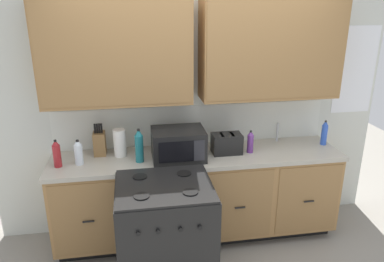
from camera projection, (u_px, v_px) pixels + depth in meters
ground_plane at (203, 253)px, 3.54m from camera, size 8.00×8.00×0.00m
wall_unit at (195, 75)px, 3.46m from camera, size 3.93×0.40×2.39m
counter_run at (198, 195)px, 3.67m from camera, size 2.76×0.64×0.90m
stove_range at (166, 236)px, 3.02m from camera, size 0.76×0.68×0.95m
microwave at (178, 144)px, 3.39m from camera, size 0.48×0.37×0.28m
toaster at (227, 144)px, 3.52m from camera, size 0.28×0.18×0.19m
knife_block at (100, 143)px, 3.48m from camera, size 0.11×0.14×0.31m
sink_faucet at (277, 132)px, 3.82m from camera, size 0.02×0.02×0.20m
paper_towel_roll at (120, 143)px, 3.45m from camera, size 0.12×0.12×0.26m
bottle_clear at (79, 152)px, 3.27m from camera, size 0.07×0.07×0.23m
bottle_teal at (139, 146)px, 3.31m from camera, size 0.08×0.08×0.31m
bottle_red at (57, 154)px, 3.22m from camera, size 0.07×0.07×0.25m
bottle_violet at (250, 142)px, 3.53m from camera, size 0.06×0.06×0.22m
bottle_blue at (324, 133)px, 3.72m from camera, size 0.06×0.06×0.25m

